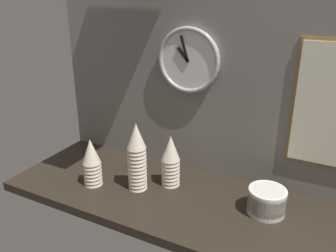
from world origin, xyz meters
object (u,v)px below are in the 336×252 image
object	(u,v)px
bowl_stack_right	(267,200)
cup_stack_center_left	(137,157)
wall_clock	(188,60)
cup_stack_center	(171,161)
cup_stack_left	(92,162)

from	to	relation	value
bowl_stack_right	cup_stack_center_left	bearing A→B (deg)	-171.51
cup_stack_center_left	wall_clock	world-z (taller)	wall_clock
bowl_stack_right	wall_clock	world-z (taller)	wall_clock
cup_stack_center	wall_clock	size ratio (longest dim) A/B	0.81
cup_stack_center	cup_stack_left	bearing A→B (deg)	-152.80
cup_stack_center	cup_stack_left	xyz separation A→B (m)	(-0.31, -0.16, -0.01)
cup_stack_center_left	bowl_stack_right	xyz separation A→B (m)	(0.55, 0.08, -0.10)
cup_stack_center_left	wall_clock	xyz separation A→B (m)	(0.11, 0.26, 0.38)
cup_stack_center	cup_stack_left	world-z (taller)	cup_stack_center
cup_stack_center	wall_clock	xyz separation A→B (m)	(-0.00, 0.17, 0.41)
cup_stack_center_left	cup_stack_center	xyz separation A→B (m)	(0.11, 0.09, -0.04)
cup_stack_left	wall_clock	world-z (taller)	wall_clock
cup_stack_center_left	cup_stack_left	size ratio (longest dim) A/B	1.40
wall_clock	cup_stack_center	bearing A→B (deg)	-89.53
wall_clock	cup_stack_center_left	bearing A→B (deg)	-113.16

